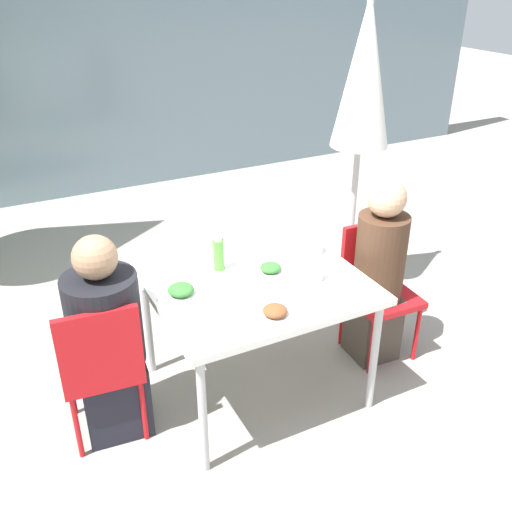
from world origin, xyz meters
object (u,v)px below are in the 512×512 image
(closed_umbrella, at_px, (364,83))
(salad_bowl, at_px, (307,247))
(drinking_cup, at_px, (316,272))
(bottle, at_px, (218,254))
(chair_right, at_px, (376,280))
(person_right, at_px, (378,275))
(chair_left, at_px, (101,362))
(person_left, at_px, (108,345))

(closed_umbrella, relative_size, salad_bowl, 11.30)
(drinking_cup, bearing_deg, bottle, 141.03)
(chair_right, xyz_separation_m, person_right, (-0.05, -0.08, 0.09))
(chair_left, bearing_deg, person_left, 58.12)
(salad_bowl, bearing_deg, chair_right, -16.27)
(person_right, height_order, drinking_cup, person_right)
(person_right, height_order, salad_bowl, person_right)
(chair_right, bearing_deg, person_right, 58.12)
(bottle, bearing_deg, closed_umbrella, 21.39)
(person_right, height_order, closed_umbrella, closed_umbrella)
(chair_left, relative_size, person_left, 0.74)
(drinking_cup, relative_size, salad_bowl, 0.49)
(closed_umbrella, bearing_deg, person_left, -162.22)
(bottle, relative_size, drinking_cup, 2.14)
(person_left, height_order, closed_umbrella, closed_umbrella)
(chair_right, height_order, drinking_cup, chair_right)
(chair_left, xyz_separation_m, person_right, (1.70, -0.04, 0.09))
(chair_left, xyz_separation_m, closed_umbrella, (2.03, 0.71, 1.08))
(bottle, distance_m, drinking_cup, 0.55)
(drinking_cup, bearing_deg, closed_umbrella, 44.78)
(chair_right, bearing_deg, drinking_cup, 19.97)
(chair_right, bearing_deg, person_left, 1.38)
(person_left, distance_m, drinking_cup, 1.17)
(person_left, height_order, salad_bowl, person_left)
(drinking_cup, bearing_deg, person_right, 11.12)
(person_left, distance_m, person_right, 1.65)
(chair_right, height_order, closed_umbrella, closed_umbrella)
(salad_bowl, bearing_deg, chair_left, -172.60)
(person_left, xyz_separation_m, bottle, (0.69, 0.13, 0.31))
(chair_right, distance_m, person_right, 0.13)
(drinking_cup, bearing_deg, chair_right, 17.42)
(chair_right, relative_size, closed_umbrella, 0.40)
(person_left, relative_size, salad_bowl, 6.09)
(person_right, bearing_deg, bottle, -11.78)
(chair_left, bearing_deg, closed_umbrella, 24.55)
(chair_left, relative_size, person_right, 0.71)
(closed_umbrella, height_order, salad_bowl, closed_umbrella)
(chair_left, distance_m, drinking_cup, 1.22)
(chair_right, distance_m, bottle, 1.07)
(person_left, distance_m, bottle, 0.77)
(salad_bowl, bearing_deg, bottle, 176.36)
(chair_left, bearing_deg, person_right, 4.05)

